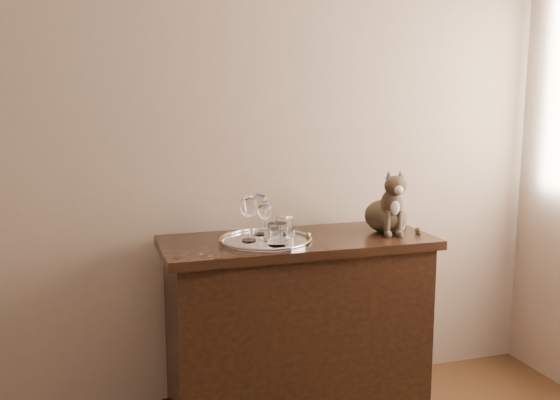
% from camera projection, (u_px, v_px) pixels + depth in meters
% --- Properties ---
extents(wall_back, '(4.00, 0.10, 2.70)m').
position_uv_depth(wall_back, '(148.00, 123.00, 2.78)').
color(wall_back, tan).
rests_on(wall_back, ground).
extents(sideboard, '(1.20, 0.50, 0.85)m').
position_uv_depth(sideboard, '(297.00, 330.00, 2.82)').
color(sideboard, black).
rests_on(sideboard, ground).
extents(tray, '(0.40, 0.40, 0.01)m').
position_uv_depth(tray, '(266.00, 241.00, 2.68)').
color(tray, white).
rests_on(tray, sideboard).
extents(wine_glass_b, '(0.07, 0.07, 0.19)m').
position_uv_depth(wine_glass_b, '(260.00, 214.00, 2.77)').
color(wine_glass_b, silver).
rests_on(wine_glass_b, tray).
extents(wine_glass_c, '(0.08, 0.08, 0.20)m').
position_uv_depth(wine_glass_c, '(249.00, 218.00, 2.65)').
color(wine_glass_c, white).
rests_on(wine_glass_c, tray).
extents(wine_glass_d, '(0.06, 0.06, 0.17)m').
position_uv_depth(wine_glass_d, '(265.00, 221.00, 2.66)').
color(wine_glass_d, white).
rests_on(wine_glass_d, tray).
extents(tumbler_b, '(0.08, 0.08, 0.09)m').
position_uv_depth(tumbler_b, '(278.00, 234.00, 2.57)').
color(tumbler_b, silver).
rests_on(tumbler_b, tray).
extents(tumbler_c, '(0.08, 0.08, 0.09)m').
position_uv_depth(tumbler_c, '(284.00, 227.00, 2.73)').
color(tumbler_c, silver).
rests_on(tumbler_c, tray).
extents(cat, '(0.33, 0.31, 0.30)m').
position_uv_depth(cat, '(386.00, 200.00, 2.86)').
color(cat, brown).
rests_on(cat, sideboard).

